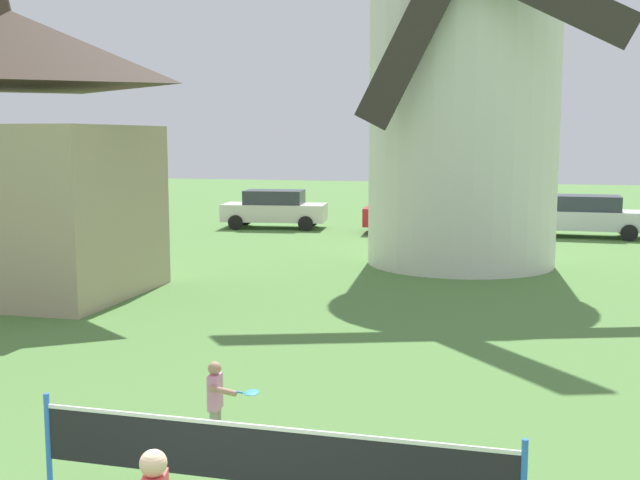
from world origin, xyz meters
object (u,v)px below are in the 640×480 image
windmill (464,50)px  player_far (217,399)px  parked_car_cream (274,208)px  parked_car_red (421,213)px  chapel (10,156)px  tennis_net (266,456)px  parked_car_silver (586,215)px

windmill → player_far: (-1.59, -14.91, -5.59)m
player_far → parked_car_cream: 23.19m
parked_car_red → chapel: bearing=-119.1°
player_far → chapel: size_ratio=0.14×
parked_car_cream → parked_car_red: (6.11, -0.38, 0.00)m
windmill → tennis_net: bearing=-91.4°
windmill → parked_car_silver: size_ratio=2.93×
parked_car_silver → parked_car_red: bearing=-174.1°
parked_car_red → parked_car_silver: same height
parked_car_cream → chapel: bearing=-96.9°
windmill → parked_car_red: bearing=106.7°
tennis_net → player_far: size_ratio=4.54×
player_far → chapel: chapel is taller
parked_car_red → player_far: bearing=-88.7°
parked_car_silver → tennis_net: bearing=-100.4°
tennis_net → windmill: bearing=88.6°
windmill → tennis_net: size_ratio=2.61×
windmill → parked_car_red: (-2.09, 6.94, -5.39)m
player_far → parked_car_silver: bearing=76.0°
windmill → player_far: size_ratio=11.87×
chapel → parked_car_cream: bearing=83.1°
windmill → chapel: 12.63m
tennis_net → player_far: (-1.18, 1.62, -0.07)m
parked_car_cream → chapel: size_ratio=0.58×
tennis_net → parked_car_silver: (4.43, 24.10, 0.13)m
parked_car_red → parked_car_cream: bearing=176.4°
parked_car_red → tennis_net: bearing=-85.9°
player_far → parked_car_silver: parked_car_silver is taller
parked_car_silver → player_far: bearing=-104.0°
windmill → tennis_net: (-0.41, -16.53, -5.52)m
parked_car_cream → chapel: (-1.76, -14.53, 2.47)m
chapel → tennis_net: bearing=-44.3°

